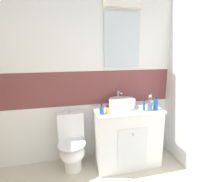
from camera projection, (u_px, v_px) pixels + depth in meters
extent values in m
cube|color=white|center=(88.00, 129.00, 2.71)|extent=(3.20, 0.10, 0.85)
cube|color=brown|center=(86.00, 88.00, 2.56)|extent=(3.20, 0.10, 0.50)
cube|color=white|center=(84.00, 29.00, 2.38)|extent=(3.20, 0.10, 1.15)
cube|color=silver|center=(122.00, 40.00, 2.47)|extent=(0.53, 0.02, 0.77)
cube|color=white|center=(123.00, 5.00, 2.33)|extent=(0.55, 0.10, 0.08)
cube|color=white|center=(126.00, 136.00, 2.54)|extent=(0.91, 0.54, 0.82)
cube|color=white|center=(127.00, 109.00, 2.43)|extent=(0.93, 0.56, 0.03)
cube|color=silver|center=(133.00, 148.00, 2.29)|extent=(0.41, 0.01, 0.57)
cylinder|color=silver|center=(133.00, 135.00, 2.22)|extent=(0.02, 0.02, 0.03)
cylinder|color=white|center=(122.00, 103.00, 2.45)|extent=(0.38, 0.38, 0.12)
cylinder|color=#B3B3B8|center=(122.00, 100.00, 2.44)|extent=(0.31, 0.31, 0.01)
cylinder|color=silver|center=(118.00, 97.00, 2.65)|extent=(0.03, 0.03, 0.19)
cylinder|color=silver|center=(120.00, 92.00, 2.53)|extent=(0.02, 0.17, 0.02)
cylinder|color=white|center=(73.00, 163.00, 2.42)|extent=(0.24, 0.24, 0.18)
ellipsoid|color=white|center=(72.00, 152.00, 2.34)|extent=(0.34, 0.42, 0.22)
cylinder|color=white|center=(72.00, 144.00, 2.31)|extent=(0.37, 0.37, 0.02)
cube|color=white|center=(71.00, 125.00, 2.46)|extent=(0.36, 0.17, 0.39)
cylinder|color=silver|center=(70.00, 112.00, 2.42)|extent=(0.04, 0.04, 0.02)
cylinder|color=#4C7299|center=(150.00, 107.00, 2.31)|extent=(0.07, 0.07, 0.10)
cylinder|color=#3FB259|center=(151.00, 102.00, 2.28)|extent=(0.03, 0.02, 0.18)
cube|color=white|center=(151.00, 96.00, 2.26)|extent=(0.02, 0.02, 0.03)
cylinder|color=#D83F4C|center=(149.00, 102.00, 2.30)|extent=(0.04, 0.02, 0.17)
cube|color=white|center=(149.00, 96.00, 2.28)|extent=(0.02, 0.02, 0.03)
cylinder|color=#2659B2|center=(102.00, 110.00, 2.17)|extent=(0.06, 0.06, 0.10)
cylinder|color=#262626|center=(102.00, 105.00, 2.16)|extent=(0.01, 0.01, 0.04)
cylinder|color=#262626|center=(102.00, 104.00, 2.14)|extent=(0.01, 0.02, 0.01)
cylinder|color=#2659B2|center=(144.00, 106.00, 2.31)|extent=(0.03, 0.03, 0.13)
cylinder|color=black|center=(144.00, 100.00, 2.29)|extent=(0.02, 0.02, 0.02)
cylinder|color=yellow|center=(107.00, 110.00, 2.20)|extent=(0.05, 0.05, 0.09)
cylinder|color=black|center=(107.00, 106.00, 2.18)|extent=(0.04, 0.04, 0.02)
cylinder|color=#2659B2|center=(156.00, 104.00, 2.33)|extent=(0.06, 0.06, 0.16)
cylinder|color=black|center=(156.00, 97.00, 2.31)|extent=(0.04, 0.04, 0.02)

